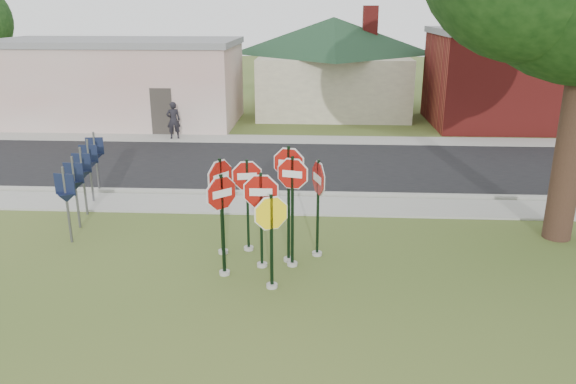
# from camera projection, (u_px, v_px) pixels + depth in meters

# --- Properties ---
(ground) EXTENTS (120.00, 120.00, 0.00)m
(ground) POSITION_uv_depth(u_px,v_px,m) (256.00, 295.00, 11.72)
(ground) COLOR #3E5720
(ground) RESTS_ON ground
(sidewalk_near) EXTENTS (60.00, 1.60, 0.06)m
(sidewalk_near) POSITION_uv_depth(u_px,v_px,m) (276.00, 205.00, 16.93)
(sidewalk_near) COLOR gray
(sidewalk_near) RESTS_ON ground
(road) EXTENTS (60.00, 7.00, 0.04)m
(road) POSITION_uv_depth(u_px,v_px,m) (285.00, 166.00, 21.20)
(road) COLOR black
(road) RESTS_ON ground
(sidewalk_far) EXTENTS (60.00, 1.60, 0.06)m
(sidewalk_far) POSITION_uv_depth(u_px,v_px,m) (290.00, 140.00, 25.27)
(sidewalk_far) COLOR gray
(sidewalk_far) RESTS_ON ground
(curb) EXTENTS (60.00, 0.20, 0.14)m
(curb) POSITION_uv_depth(u_px,v_px,m) (278.00, 194.00, 17.86)
(curb) COLOR gray
(curb) RESTS_ON ground
(stop_sign_center) EXTENTS (1.11, 0.24, 2.37)m
(stop_sign_center) POSITION_uv_depth(u_px,v_px,m) (261.00, 207.00, 12.56)
(stop_sign_center) COLOR #A19E96
(stop_sign_center) RESTS_ON ground
(stop_sign_yellow) EXTENTS (0.94, 0.41, 2.20)m
(stop_sign_yellow) POSITION_uv_depth(u_px,v_px,m) (271.00, 231.00, 11.63)
(stop_sign_yellow) COLOR #A19E96
(stop_sign_yellow) RESTS_ON ground
(stop_sign_left) EXTENTS (0.76, 0.75, 2.45)m
(stop_sign_left) POSITION_uv_depth(u_px,v_px,m) (222.00, 212.00, 12.15)
(stop_sign_left) COLOR #A19E96
(stop_sign_left) RESTS_ON ground
(stop_sign_right) EXTENTS (0.96, 0.26, 2.72)m
(stop_sign_right) POSITION_uv_depth(u_px,v_px,m) (292.00, 197.00, 12.53)
(stop_sign_right) COLOR #A19E96
(stop_sign_right) RESTS_ON ground
(stop_sign_back_right) EXTENTS (0.97, 0.24, 2.89)m
(stop_sign_back_right) POSITION_uv_depth(u_px,v_px,m) (289.00, 189.00, 12.73)
(stop_sign_back_right) COLOR #A19E96
(stop_sign_back_right) RESTS_ON ground
(stop_sign_back_left) EXTENTS (0.99, 0.24, 2.41)m
(stop_sign_back_left) POSITION_uv_depth(u_px,v_px,m) (247.00, 194.00, 13.44)
(stop_sign_back_left) COLOR #A19E96
(stop_sign_back_left) RESTS_ON ground
(stop_sign_far_right) EXTENTS (0.38, 1.06, 2.50)m
(stop_sign_far_right) POSITION_uv_depth(u_px,v_px,m) (318.00, 194.00, 13.11)
(stop_sign_far_right) COLOR #A19E96
(stop_sign_far_right) RESTS_ON ground
(stop_sign_far_left) EXTENTS (0.62, 0.94, 2.51)m
(stop_sign_far_left) POSITION_uv_depth(u_px,v_px,m) (221.00, 193.00, 13.22)
(stop_sign_far_left) COLOR #A19E96
(stop_sign_far_left) RESTS_ON ground
(route_sign_row) EXTENTS (1.43, 4.63, 2.00)m
(route_sign_row) POSITION_uv_depth(u_px,v_px,m) (83.00, 174.00, 15.89)
(route_sign_row) COLOR #59595E
(route_sign_row) RESTS_ON ground
(building_stucco) EXTENTS (12.20, 6.20, 4.20)m
(building_stucco) POSITION_uv_depth(u_px,v_px,m) (118.00, 81.00, 28.58)
(building_stucco) COLOR beige
(building_stucco) RESTS_ON ground
(building_house) EXTENTS (11.60, 11.60, 6.20)m
(building_house) POSITION_uv_depth(u_px,v_px,m) (333.00, 46.00, 31.33)
(building_house) COLOR beige
(building_house) RESTS_ON ground
(building_brick) EXTENTS (10.20, 6.20, 4.75)m
(building_brick) POSITION_uv_depth(u_px,v_px,m) (535.00, 77.00, 27.88)
(building_brick) COLOR maroon
(building_brick) RESTS_ON ground
(pedestrian) EXTENTS (0.71, 0.58, 1.67)m
(pedestrian) POSITION_uv_depth(u_px,v_px,m) (173.00, 120.00, 25.14)
(pedestrian) COLOR black
(pedestrian) RESTS_ON sidewalk_far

